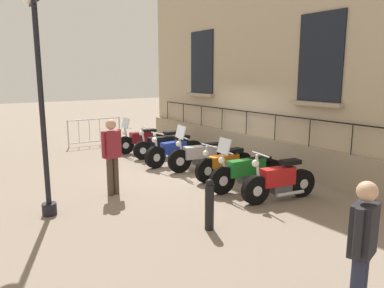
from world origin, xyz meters
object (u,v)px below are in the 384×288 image
Objects in this scene: motorcycle_black at (163,145)px; pedestrian_walking at (112,152)px; motorcycle_maroon at (142,140)px; motorcycle_silver at (201,155)px; motorcycle_green at (247,171)px; motorcycle_orange at (225,164)px; crowd_barrier at (95,131)px; bollard at (209,204)px; motorcycle_blue at (175,151)px; pedestrian_standing at (362,245)px; lamppost at (38,52)px; motorcycle_red at (279,182)px.

pedestrian_walking is at bearing 43.29° from motorcycle_black.
motorcycle_maroon is at bearing -124.90° from pedestrian_walking.
motorcycle_silver is 2.09m from motorcycle_green.
motorcycle_green is at bearing 81.91° from motorcycle_orange.
crowd_barrier is (1.17, -6.56, 0.16)m from motorcycle_orange.
bollard is at bearing 32.08° from motorcycle_green.
motorcycle_blue is 1.30× the size of pedestrian_standing.
lamppost reaches higher than motorcycle_orange.
lamppost reaches higher than motorcycle_green.
motorcycle_silver is 1.15× the size of pedestrian_walking.
pedestrian_walking reaches higher than motorcycle_silver.
lamppost is (4.25, 4.35, 2.70)m from motorcycle_maroon.
motorcycle_black is 8.83m from pedestrian_standing.
motorcycle_red is (0.09, 3.07, -0.04)m from motorcycle_silver.
motorcycle_orange is (-0.25, 2.12, -0.01)m from motorcycle_blue.
motorcycle_silver is 1.07m from motorcycle_orange.
motorcycle_red is (-0.03, 0.98, -0.03)m from motorcycle_green.
motorcycle_red reaches higher than motorcycle_blue.
motorcycle_red is at bearing -170.16° from bollard.
motorcycle_orange is at bearing 91.67° from motorcycle_black.
lamppost reaches higher than motorcycle_black.
pedestrian_walking reaches higher than motorcycle_black.
pedestrian_standing is (1.30, 11.91, 0.37)m from crowd_barrier.
motorcycle_red is (-0.15, 6.32, -0.02)m from motorcycle_maroon.
motorcycle_orange is 3.32m from bollard.
motorcycle_red is (0.11, 2.00, 0.02)m from motorcycle_orange.
motorcycle_red is (-0.14, 4.13, 0.00)m from motorcycle_blue.
motorcycle_blue is at bearing -88.14° from motorcycle_green.
lamppost is at bearing 13.75° from motorcycle_silver.
motorcycle_maroon reaches higher than motorcycle_red.
motorcycle_orange is at bearing -98.09° from motorcycle_green.
pedestrian_walking is at bearing -27.50° from motorcycle_green.
motorcycle_blue is 1.06× the size of motorcycle_silver.
motorcycle_green is (-0.12, 5.34, 0.01)m from motorcycle_maroon.
motorcycle_green is (0.12, 2.09, -0.01)m from motorcycle_silver.
motorcycle_black is at bearing -144.25° from lamppost.
pedestrian_walking is (0.49, -5.79, 0.07)m from pedestrian_standing.
motorcycle_orange is 3.06m from pedestrian_walking.
lamppost is at bearing -69.04° from pedestrian_standing.
motorcycle_maroon is 2.19m from motorcycle_blue.
motorcycle_blue is 1.03× the size of crowd_barrier.
motorcycle_black is at bearing -90.75° from motorcycle_green.
motorcycle_green is at bearing 97.70° from crowd_barrier.
motorcycle_blue is (0.16, 1.02, -0.01)m from motorcycle_black.
bollard is (1.14, 8.95, -0.09)m from crowd_barrier.
motorcycle_maroon is 5.34m from motorcycle_green.
motorcycle_black is 0.94× the size of motorcycle_blue.
motorcycle_blue is at bearing 90.33° from motorcycle_maroon.
motorcycle_red is 1.14× the size of pedestrian_standing.
crowd_barrier is (1.06, -8.57, 0.15)m from motorcycle_red.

